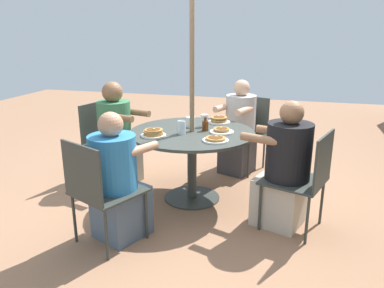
% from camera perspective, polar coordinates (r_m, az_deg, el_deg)
% --- Properties ---
extents(ground_plane, '(12.00, 12.00, 0.00)m').
position_cam_1_polar(ground_plane, '(3.91, 0.00, -8.20)').
color(ground_plane, '#9E7051').
extents(patio_table, '(1.23, 1.23, 0.71)m').
position_cam_1_polar(patio_table, '(3.70, 0.00, 0.17)').
color(patio_table, '#383D38').
rests_on(patio_table, ground).
extents(umbrella_pole, '(0.05, 0.05, 2.01)m').
position_cam_1_polar(umbrella_pole, '(3.60, 0.00, 6.40)').
color(umbrella_pole, '#846B4C').
rests_on(umbrella_pole, ground).
extents(patio_chair_north, '(0.62, 0.62, 0.88)m').
position_cam_1_polar(patio_chair_north, '(4.66, 8.26, 2.38)').
color(patio_chair_north, '#333833').
rests_on(patio_chair_north, ground).
extents(diner_north, '(0.57, 0.49, 1.12)m').
position_cam_1_polar(diner_north, '(4.50, 7.17, 1.94)').
color(diner_north, '#3D3D42').
rests_on(diner_north, ground).
extents(patio_chair_east, '(0.58, 0.58, 0.88)m').
position_cam_1_polar(patio_chair_east, '(4.37, -13.16, 1.13)').
color(patio_chair_east, '#333833').
rests_on(patio_chair_east, ground).
extents(diner_east, '(0.47, 0.59, 1.14)m').
position_cam_1_polar(diner_east, '(4.25, -11.34, 0.96)').
color(diner_east, gray).
rests_on(diner_east, ground).
extents(patio_chair_south, '(0.63, 0.63, 0.88)m').
position_cam_1_polar(patio_chair_south, '(2.99, -14.06, -6.41)').
color(patio_chair_south, '#333833').
rests_on(patio_chair_south, ground).
extents(diner_south, '(0.58, 0.52, 1.07)m').
position_cam_1_polar(diner_south, '(3.10, -11.32, -5.85)').
color(diner_south, slate).
rests_on(diner_south, ground).
extents(patio_chair_west, '(0.61, 0.61, 0.88)m').
position_cam_1_polar(patio_chair_west, '(3.26, 16.84, -4.62)').
color(patio_chair_west, '#333833').
rests_on(patio_chair_west, ground).
extents(diner_west, '(0.52, 0.60, 1.12)m').
position_cam_1_polar(diner_west, '(3.31, 13.83, -4.05)').
color(diner_west, beige).
rests_on(diner_west, ground).
extents(pancake_plate_a, '(0.24, 0.24, 0.08)m').
position_cam_1_polar(pancake_plate_a, '(4.01, 4.14, 3.66)').
color(pancake_plate_a, white).
rests_on(pancake_plate_a, patio_table).
extents(pancake_plate_b, '(0.24, 0.24, 0.05)m').
position_cam_1_polar(pancake_plate_b, '(3.63, 4.55, 2.03)').
color(pancake_plate_b, white).
rests_on(pancake_plate_b, patio_table).
extents(pancake_plate_c, '(0.24, 0.24, 0.08)m').
position_cam_1_polar(pancake_plate_c, '(3.51, -5.90, 1.66)').
color(pancake_plate_c, white).
rests_on(pancake_plate_c, patio_table).
extents(pancake_plate_d, '(0.24, 0.24, 0.05)m').
position_cam_1_polar(pancake_plate_d, '(3.34, 3.62, 0.71)').
color(pancake_plate_d, white).
rests_on(pancake_plate_d, patio_table).
extents(syrup_bottle, '(0.08, 0.06, 0.14)m').
position_cam_1_polar(syrup_bottle, '(3.68, 2.04, 2.85)').
color(syrup_bottle, '#602D0F').
rests_on(syrup_bottle, patio_table).
extents(coffee_cup, '(0.09, 0.09, 0.10)m').
position_cam_1_polar(coffee_cup, '(3.83, -0.22, 3.40)').
color(coffee_cup, white).
rests_on(coffee_cup, patio_table).
extents(drinking_glass_a, '(0.08, 0.08, 0.13)m').
position_cam_1_polar(drinking_glass_a, '(3.83, 1.91, 3.58)').
color(drinking_glass_a, silver).
rests_on(drinking_glass_a, patio_table).
extents(drinking_glass_b, '(0.08, 0.08, 0.13)m').
position_cam_1_polar(drinking_glass_b, '(3.56, -1.59, 2.55)').
color(drinking_glass_b, silver).
rests_on(drinking_glass_b, patio_table).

